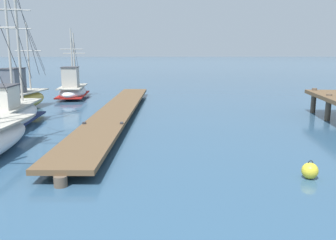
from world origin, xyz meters
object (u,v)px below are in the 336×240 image
fishing_boat_0 (12,113)px  fishing_boat_2 (20,97)px  fishing_boat_1 (73,89)px  mooring_buoy (310,171)px

fishing_boat_0 → fishing_boat_2: fishing_boat_0 is taller
fishing_boat_0 → fishing_boat_2: (-1.64, 5.56, 0.07)m
fishing_boat_1 → mooring_buoy: 20.42m
fishing_boat_1 → mooring_buoy: fishing_boat_1 is taller
fishing_boat_0 → fishing_boat_1: fishing_boat_0 is taller
fishing_boat_0 → fishing_boat_1: bearing=88.1°
fishing_boat_2 → fishing_boat_0: bearing=-73.6°
fishing_boat_2 → fishing_boat_1: bearing=68.4°
fishing_boat_2 → mooring_buoy: size_ratio=13.29×
fishing_boat_0 → mooring_buoy: (10.88, -6.89, -0.48)m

